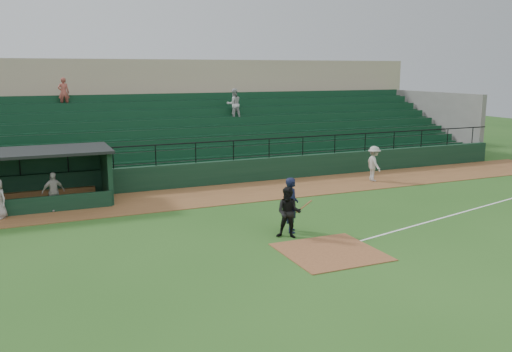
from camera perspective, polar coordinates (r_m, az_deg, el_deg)
name	(u,v)px	position (r m, az deg, el deg)	size (l,w,h in m)	color
ground	(315,243)	(18.36, 6.26, -7.09)	(90.00, 90.00, 0.00)	#27531B
warning_track	(231,193)	(25.35, -2.70, -1.86)	(40.00, 4.00, 0.03)	brown
home_plate_dirt	(330,252)	(17.54, 7.89, -7.96)	(3.00, 3.00, 0.03)	brown
foul_line	(469,210)	(24.04, 21.64, -3.41)	(18.00, 0.09, 0.01)	white
stadium_structure	(181,128)	(32.92, -7.98, 5.11)	(38.00, 13.08, 6.40)	black
dugout	(1,176)	(25.08, -25.40, -0.01)	(8.90, 3.20, 2.42)	black
batter_at_plate	(292,205)	(19.28, 3.80, -3.07)	(1.15, 0.85, 1.99)	black
umpire	(289,213)	(18.61, 3.50, -3.89)	(0.88, 0.68, 1.80)	black
runner	(374,164)	(28.60, 12.39, 1.29)	(1.18, 0.68, 1.83)	#ABA6A0
dugout_player_a	(53,192)	(23.53, -20.68, -1.56)	(0.94, 0.39, 1.61)	#A49F99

